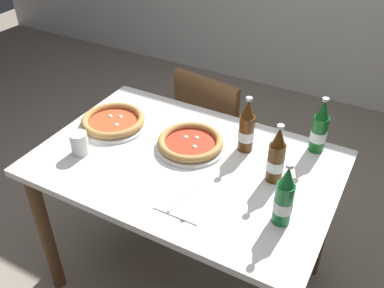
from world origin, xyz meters
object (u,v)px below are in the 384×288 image
(pizza_margherita_near, at_px, (191,143))
(beer_bottle_right, at_px, (247,128))
(napkin_with_cutlery, at_px, (187,200))
(paper_cup, at_px, (79,143))
(beer_bottle_left, at_px, (276,158))
(beer_bottle_center, at_px, (284,198))
(chair_behind_table, at_px, (216,131))
(beer_bottle_extra, at_px, (320,129))
(pizza_marinara_far, at_px, (113,121))
(dining_table_main, at_px, (186,182))

(pizza_margherita_near, bearing_deg, beer_bottle_right, 25.12)
(napkin_with_cutlery, height_order, paper_cup, paper_cup)
(beer_bottle_left, distance_m, beer_bottle_right, 0.21)
(beer_bottle_center, xyz_separation_m, paper_cup, (-0.85, -0.03, -0.06))
(chair_behind_table, bearing_deg, pizza_margherita_near, 111.90)
(beer_bottle_right, distance_m, beer_bottle_extra, 0.30)
(chair_behind_table, xyz_separation_m, pizza_marinara_far, (-0.26, -0.54, 0.29))
(beer_bottle_left, xyz_separation_m, beer_bottle_center, (0.10, -0.20, 0.00))
(paper_cup, bearing_deg, dining_table_main, 21.93)
(pizza_margherita_near, xyz_separation_m, napkin_with_cutlery, (0.15, -0.29, -0.02))
(chair_behind_table, relative_size, beer_bottle_left, 3.44)
(pizza_marinara_far, xyz_separation_m, beer_bottle_left, (0.77, -0.01, 0.08))
(beer_bottle_center, distance_m, beer_bottle_extra, 0.46)
(beer_bottle_right, relative_size, napkin_with_cutlery, 1.30)
(dining_table_main, bearing_deg, pizza_margherita_near, 107.74)
(dining_table_main, relative_size, pizza_marinara_far, 3.87)
(beer_bottle_left, relative_size, beer_bottle_extra, 1.00)
(beer_bottle_center, bearing_deg, dining_table_main, 163.03)
(dining_table_main, relative_size, chair_behind_table, 1.41)
(dining_table_main, xyz_separation_m, beer_bottle_left, (0.35, 0.06, 0.22))
(beer_bottle_center, bearing_deg, paper_cup, -178.14)
(chair_behind_table, bearing_deg, beer_bottle_center, 137.27)
(beer_bottle_extra, height_order, napkin_with_cutlery, beer_bottle_extra)
(pizza_marinara_far, distance_m, paper_cup, 0.23)
(napkin_with_cutlery, bearing_deg, beer_bottle_extra, 58.97)
(pizza_margherita_near, height_order, beer_bottle_left, beer_bottle_left)
(beer_bottle_left, bearing_deg, pizza_marinara_far, 179.35)
(pizza_marinara_far, bearing_deg, beer_bottle_extra, 16.72)
(chair_behind_table, relative_size, pizza_marinara_far, 2.74)
(paper_cup, bearing_deg, beer_bottle_left, 16.43)
(beer_bottle_right, relative_size, paper_cup, 2.60)
(beer_bottle_left, height_order, beer_bottle_center, same)
(chair_behind_table, height_order, paper_cup, chair_behind_table)
(pizza_marinara_far, bearing_deg, beer_bottle_left, -0.65)
(dining_table_main, bearing_deg, beer_bottle_left, 9.62)
(pizza_margherita_near, relative_size, beer_bottle_extra, 1.22)
(chair_behind_table, height_order, beer_bottle_left, beer_bottle_left)
(dining_table_main, xyz_separation_m, napkin_with_cutlery, (0.12, -0.21, 0.12))
(chair_behind_table, relative_size, paper_cup, 8.95)
(dining_table_main, distance_m, beer_bottle_extra, 0.59)
(chair_behind_table, bearing_deg, napkin_with_cutlery, 117.04)
(pizza_margherita_near, xyz_separation_m, beer_bottle_extra, (0.47, 0.23, 0.08))
(beer_bottle_center, bearing_deg, pizza_margherita_near, 154.57)
(pizza_margherita_near, relative_size, paper_cup, 3.16)
(beer_bottle_extra, relative_size, paper_cup, 2.60)
(paper_cup, bearing_deg, pizza_marinara_far, 91.77)
(pizza_margherita_near, relative_size, beer_bottle_center, 1.22)
(beer_bottle_center, height_order, beer_bottle_right, same)
(pizza_marinara_far, relative_size, beer_bottle_extra, 1.25)
(dining_table_main, bearing_deg, paper_cup, -158.07)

